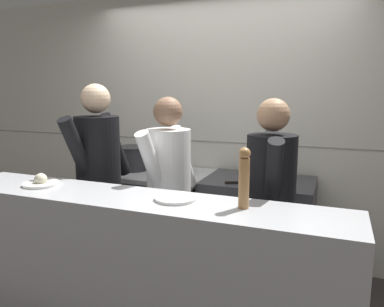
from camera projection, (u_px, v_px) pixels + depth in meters
wall_back_tiled at (220, 127)px, 3.69m from camera, size 8.00×0.06×2.60m
oven_range at (158, 216)px, 3.64m from camera, size 0.99×0.71×0.88m
prep_counter at (258, 230)px, 3.29m from camera, size 0.93×0.65×0.89m
pass_counter at (135, 279)px, 2.30m from camera, size 2.55×0.45×1.04m
stock_pot at (133, 157)px, 3.67m from camera, size 0.32×0.32×0.23m
sauce_pot at (176, 166)px, 3.47m from camera, size 0.26×0.26×0.14m
mixing_bowl_steel at (261, 174)px, 3.25m from camera, size 0.27×0.27×0.09m
chefs_knife at (245, 183)px, 3.09m from camera, size 0.38×0.19×0.02m
plated_dish_main at (41, 182)px, 2.48m from camera, size 0.24×0.24×0.08m
plated_dish_appetiser at (176, 198)px, 2.16m from camera, size 0.24×0.24×0.02m
pepper_mill at (244, 177)px, 1.98m from camera, size 0.06×0.06×0.33m
chef_head_cook at (99, 180)px, 2.97m from camera, size 0.39×0.75×1.71m
chef_sous at (169, 193)px, 2.80m from camera, size 0.38×0.71×1.61m
chef_line at (270, 206)px, 2.50m from camera, size 0.39×0.70×1.61m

